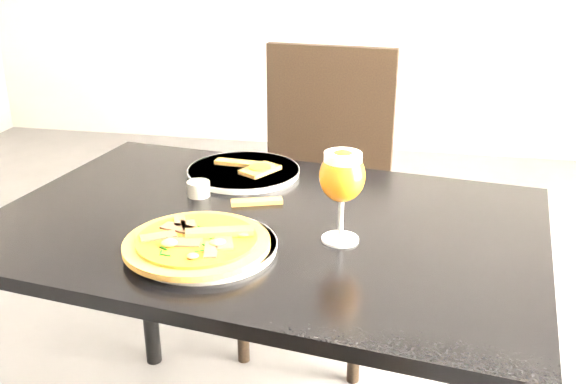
% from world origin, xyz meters
% --- Properties ---
extents(dining_table, '(1.30, 0.96, 0.75)m').
position_xyz_m(dining_table, '(0.11, 0.13, 0.66)').
color(dining_table, black).
rests_on(dining_table, ground).
extents(chair_far, '(0.50, 0.50, 1.00)m').
position_xyz_m(chair_far, '(0.13, 0.84, 0.55)').
color(chair_far, black).
rests_on(chair_far, ground).
extents(plate_main, '(0.30, 0.30, 0.02)m').
position_xyz_m(plate_main, '(0.03, -0.04, 0.76)').
color(plate_main, white).
rests_on(plate_main, dining_table).
extents(pizza, '(0.29, 0.29, 0.03)m').
position_xyz_m(pizza, '(0.02, -0.06, 0.78)').
color(pizza, brown).
rests_on(pizza, plate_main).
extents(plate_second, '(0.30, 0.30, 0.02)m').
position_xyz_m(plate_second, '(-0.01, 0.39, 0.76)').
color(plate_second, white).
rests_on(plate_second, dining_table).
extents(crust_scraps, '(0.19, 0.12, 0.01)m').
position_xyz_m(crust_scraps, '(0.02, 0.39, 0.77)').
color(crust_scraps, brown).
rests_on(crust_scraps, plate_second).
extents(loose_crust, '(0.12, 0.07, 0.01)m').
position_xyz_m(loose_crust, '(0.08, 0.21, 0.75)').
color(loose_crust, brown).
rests_on(loose_crust, dining_table).
extents(sauce_cup, '(0.05, 0.05, 0.04)m').
position_xyz_m(sauce_cup, '(-0.07, 0.23, 0.77)').
color(sauce_cup, '#B3AFA1').
rests_on(sauce_cup, dining_table).
extents(beer_glass, '(0.09, 0.09, 0.20)m').
position_xyz_m(beer_glass, '(0.29, 0.05, 0.89)').
color(beer_glass, silver).
rests_on(beer_glass, dining_table).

